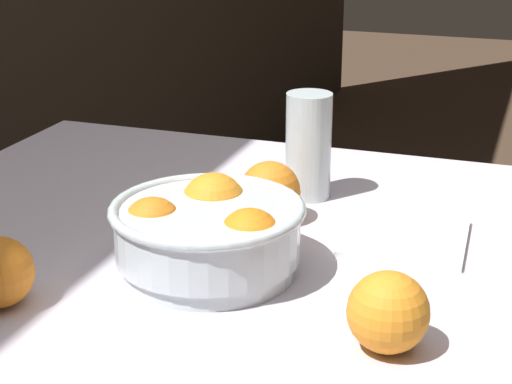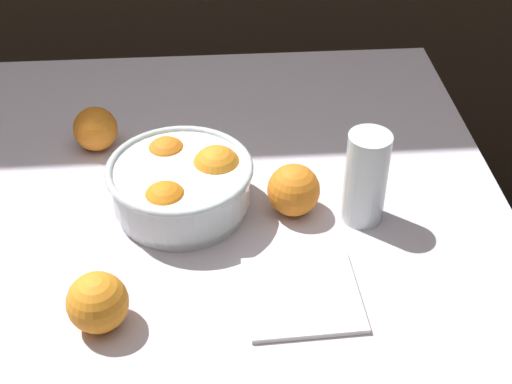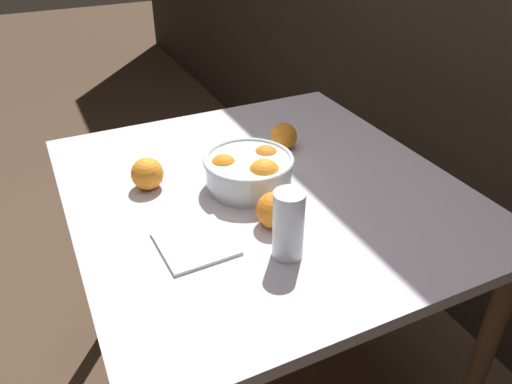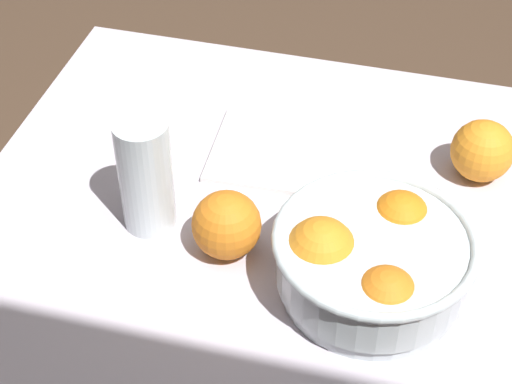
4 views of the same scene
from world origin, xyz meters
name	(u,v)px [view 2 (image 2 of 4)]	position (x,y,z in m)	size (l,w,h in m)	color
dining_table	(194,237)	(0.00, 0.00, 0.66)	(1.00, 0.94, 0.76)	silver
fruit_bowl	(182,183)	(-0.01, -0.03, 0.80)	(0.22, 0.22, 0.10)	silver
juice_glass	(365,183)	(0.26, -0.07, 0.82)	(0.06, 0.06, 0.15)	#F4A314
orange_loose_near_bowl	(95,129)	(-0.16, 0.14, 0.79)	(0.08, 0.08, 0.08)	orange
orange_loose_front	(294,190)	(0.16, -0.05, 0.80)	(0.08, 0.08, 0.08)	orange
orange_loose_aside	(98,302)	(-0.12, -0.26, 0.80)	(0.08, 0.08, 0.08)	orange
napkin	(302,294)	(0.15, -0.23, 0.76)	(0.15, 0.15, 0.01)	white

